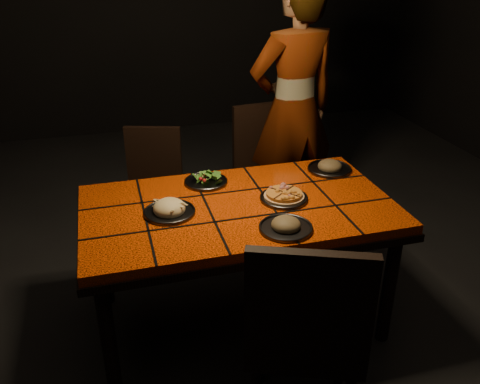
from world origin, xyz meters
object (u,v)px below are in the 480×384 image
object	(u,v)px
dining_table	(238,217)
chair_near	(306,330)
plate_pasta	(169,210)
chair_far_left	(153,182)
diner	(293,110)
chair_far_right	(266,161)
plate_pizza	(284,197)

from	to	relation	value
dining_table	chair_near	bearing A→B (deg)	-86.33
plate_pasta	chair_far_left	bearing A→B (deg)	89.26
diner	plate_pasta	size ratio (longest dim) A/B	7.08
diner	chair_far_right	bearing A→B (deg)	-24.72
chair_far_left	plate_pasta	size ratio (longest dim) A/B	3.27
chair_near	chair_far_left	size ratio (longest dim) A/B	1.21
chair_far_right	plate_pizza	xyz separation A→B (m)	(-0.23, -1.00, 0.23)
chair_far_left	diner	world-z (taller)	diner
chair_near	chair_far_left	xyz separation A→B (m)	(-0.40, 1.78, -0.10)
chair_far_right	dining_table	bearing A→B (deg)	-121.58
dining_table	chair_near	xyz separation A→B (m)	(0.05, -0.81, -0.08)
plate_pizza	plate_pasta	bearing A→B (deg)	179.12
dining_table	chair_far_right	xyz separation A→B (m)	(0.48, 0.99, -0.13)
plate_pasta	dining_table	bearing A→B (deg)	0.88
plate_pasta	diner	bearing A→B (deg)	43.08
chair_far_left	diner	xyz separation A→B (m)	(1.00, -0.03, 0.43)
dining_table	plate_pasta	distance (m)	0.37
chair_near	chair_far_right	distance (m)	1.85
dining_table	diner	world-z (taller)	diner
chair_far_right	plate_pasta	bearing A→B (deg)	-135.82
chair_far_right	chair_far_left	bearing A→B (deg)	175.75
plate_pizza	chair_near	bearing A→B (deg)	-103.57
chair_far_left	chair_far_right	bearing A→B (deg)	18.84
chair_far_right	diner	distance (m)	0.42
diner	plate_pizza	xyz separation A→B (m)	(-0.41, -0.96, -0.15)
chair_far_right	plate_pizza	world-z (taller)	chair_far_right
dining_table	plate_pasta	bearing A→B (deg)	-179.12
chair_far_right	plate_pasta	xyz separation A→B (m)	(-0.84, -0.99, 0.23)
chair_far_right	diner	xyz separation A→B (m)	(0.18, -0.05, 0.38)
diner	plate_pasta	bearing A→B (deg)	32.88
diner	chair_far_left	bearing A→B (deg)	-11.63
plate_pasta	chair_near	bearing A→B (deg)	-63.10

